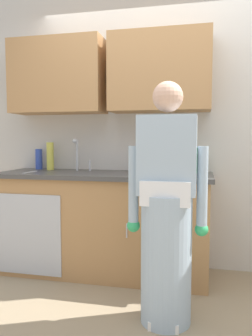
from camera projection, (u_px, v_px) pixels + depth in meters
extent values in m
plane|color=#998466|center=(151.00, 316.00, 2.37)|extent=(9.00, 9.00, 0.00)
cube|color=beige|center=(168.00, 129.00, 3.28)|extent=(4.80, 0.10, 2.70)
cube|color=#B27F4C|center=(58.00, 77.00, 3.25)|extent=(0.91, 0.34, 0.70)
cube|color=#B27F4C|center=(160.00, 72.00, 3.04)|extent=(0.91, 0.34, 0.70)
cube|color=#B27F4C|center=(104.00, 225.00, 3.14)|extent=(1.90, 0.60, 0.90)
cube|color=#B7BABF|center=(29.00, 235.00, 2.97)|extent=(0.60, 0.01, 0.72)
cylinder|color=silver|center=(127.00, 231.00, 2.77)|extent=(0.01, 0.01, 0.12)
cylinder|color=silver|center=(179.00, 234.00, 2.68)|extent=(0.01, 0.01, 0.12)
cube|color=#474442|center=(104.00, 175.00, 3.10)|extent=(1.96, 0.66, 0.04)
cube|color=#B7BABF|center=(76.00, 175.00, 3.16)|extent=(0.50, 0.36, 0.03)
cylinder|color=#B7BABF|center=(77.00, 155.00, 3.30)|extent=(0.02, 0.02, 0.30)
sphere|color=#B7BABF|center=(75.00, 141.00, 3.23)|extent=(0.04, 0.04, 0.04)
cylinder|color=#B7BABF|center=(90.00, 166.00, 3.28)|extent=(0.02, 0.02, 0.10)
cube|color=white|center=(165.00, 318.00, 2.29)|extent=(0.20, 0.26, 0.06)
cylinder|color=#A3B7C6|center=(166.00, 259.00, 2.27)|extent=(0.34, 0.34, 0.88)
cube|color=#A3B7C6|center=(167.00, 155.00, 2.21)|extent=(0.38, 0.22, 0.52)
sphere|color=#DCA889|center=(168.00, 97.00, 2.18)|extent=(0.20, 0.20, 0.20)
cube|color=white|center=(165.00, 194.00, 2.12)|extent=(0.32, 0.04, 0.16)
cylinder|color=#A3B7C6|center=(133.00, 186.00, 2.30)|extent=(0.07, 0.07, 0.55)
sphere|color=#33B266|center=(133.00, 226.00, 2.32)|extent=(0.09, 0.09, 0.09)
cylinder|color=#A3B7C6|center=(202.00, 188.00, 2.20)|extent=(0.07, 0.07, 0.55)
sphere|color=#33B266|center=(202.00, 229.00, 2.22)|extent=(0.09, 0.09, 0.09)
cylinder|color=#2D8C4C|center=(199.00, 160.00, 3.06)|extent=(0.07, 0.07, 0.23)
cylinder|color=#D8D14C|center=(165.00, 161.00, 3.12)|extent=(0.07, 0.07, 0.21)
cylinder|color=#E05933|center=(147.00, 161.00, 3.20)|extent=(0.08, 0.08, 0.20)
cylinder|color=#334CB2|center=(39.00, 159.00, 3.47)|extent=(0.07, 0.07, 0.21)
cylinder|color=#D8D14C|center=(50.00, 156.00, 3.39)|extent=(0.07, 0.07, 0.28)
cylinder|color=#33478C|center=(142.00, 169.00, 3.02)|extent=(0.08, 0.08, 0.08)
cube|color=silver|center=(30.00, 172.00, 3.13)|extent=(0.03, 0.24, 0.01)
cube|color=#4CBF4C|center=(152.00, 174.00, 2.84)|extent=(0.11, 0.07, 0.03)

